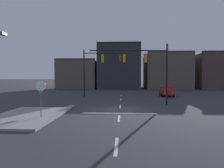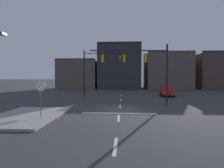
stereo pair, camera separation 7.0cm
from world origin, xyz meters
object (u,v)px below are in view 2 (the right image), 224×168
Objects in this scene: signal_mast_far_side at (97,65)px; car_lot_nearside at (167,91)px; signal_mast_near_side at (141,63)px; stop_sign at (41,90)px.

signal_mast_far_side is 11.87m from car_lot_nearside.
stop_sign is (-8.12, -7.55, -2.46)m from signal_mast_near_side.
signal_mast_near_side is 3.02× the size of stop_sign.
signal_mast_near_side is 1.88× the size of car_lot_nearside.
car_lot_nearside is (4.99, 10.31, -3.75)m from signal_mast_near_side.
stop_sign is at bearing -137.11° from signal_mast_near_side.
stop_sign reaches higher than car_lot_nearside.
signal_mast_near_side reaches higher than car_lot_nearside.
signal_mast_far_side is 16.47m from stop_sign.
stop_sign is 0.62× the size of car_lot_nearside.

